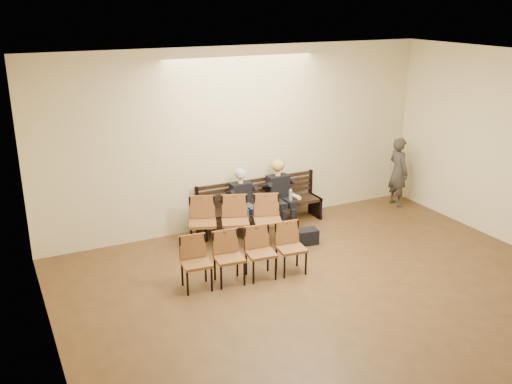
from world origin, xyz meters
TOP-DOWN VIEW (x-y plane):
  - ground at (0.00, 0.00)m, footprint 10.00×10.00m
  - room_walls at (0.00, 0.79)m, footprint 8.02×10.01m
  - bench at (0.26, 4.65)m, footprint 2.60×0.90m
  - seated_man at (-0.18, 4.53)m, footprint 0.50×0.69m
  - seated_woman at (0.63, 4.53)m, footprint 0.53×0.74m
  - laptop at (-0.21, 4.40)m, footprint 0.37×0.31m
  - water_bottle at (0.73, 4.30)m, footprint 0.07×0.07m
  - bag at (0.65, 3.51)m, footprint 0.41×0.31m
  - passerby at (3.50, 4.46)m, footprint 0.43×0.64m
  - chair_row_front at (-0.58, 4.00)m, footprint 1.74×1.05m
  - chair_row_back at (-0.99, 2.71)m, footprint 2.08×0.66m

SIDE VIEW (x-z plane):
  - ground at x=0.00m, z-range 0.00..0.00m
  - bag at x=0.65m, z-range 0.00..0.28m
  - bench at x=0.26m, z-range 0.00..0.45m
  - chair_row_back at x=-0.99m, z-range 0.00..0.84m
  - chair_row_front at x=-0.58m, z-range 0.00..0.93m
  - water_bottle at x=0.73m, z-range 0.45..0.68m
  - laptop at x=-0.21m, z-range 0.45..0.69m
  - seated_man at x=-0.18m, z-range 0.00..1.19m
  - seated_woman at x=0.63m, z-range 0.00..1.24m
  - passerby at x=3.50m, z-range 0.00..1.74m
  - room_walls at x=0.00m, z-range 0.78..4.29m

